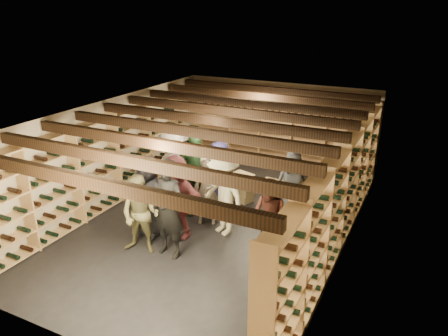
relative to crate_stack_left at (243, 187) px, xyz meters
name	(u,v)px	position (x,y,z in m)	size (l,w,h in m)	color
ground	(214,222)	(-0.10, -1.30, -0.34)	(8.00, 8.00, 0.00)	black
walls	(213,170)	(-0.10, -1.30, 0.86)	(5.52, 8.02, 2.40)	#BDAE93
ceiling	(212,114)	(-0.10, -1.30, 2.06)	(5.50, 8.00, 0.01)	beige
ceiling_joists	(213,120)	(-0.10, -1.30, 1.92)	(5.40, 7.12, 0.18)	black
wine_rack_left	(115,158)	(-2.67, -1.30, 0.74)	(0.32, 7.50, 2.15)	#A37A4F
wine_rack_right	(337,199)	(2.47, -1.30, 0.74)	(0.32, 7.50, 2.15)	#A37A4F
wine_rack_back	(276,130)	(-0.10, 2.53, 0.73)	(4.70, 0.30, 2.15)	#A37A4F
crate_stack_left	(243,187)	(0.00, 0.00, 0.00)	(0.58, 0.48, 0.68)	tan
crate_stack_right	(294,180)	(0.89, 1.20, -0.08)	(0.54, 0.40, 0.51)	tan
crate_loose	(272,184)	(0.36, 1.09, -0.25)	(0.50, 0.33, 0.17)	tan
person_0	(148,196)	(-1.04, -2.30, 0.50)	(0.82, 0.53, 1.68)	black
person_1	(169,209)	(-0.24, -2.78, 0.60)	(0.68, 0.45, 1.87)	black
person_2	(141,215)	(-0.77, -2.93, 0.43)	(0.75, 0.58, 1.54)	brown
person_3	(223,195)	(0.28, -1.60, 0.51)	(1.10, 0.63, 1.70)	beige
person_4	(314,209)	(2.08, -1.39, 0.50)	(0.98, 0.41, 1.67)	#1E5672
person_5	(176,196)	(-0.54, -2.07, 0.51)	(1.58, 0.50, 1.70)	brown
person_6	(220,177)	(-0.25, -0.71, 0.48)	(0.80, 0.52, 1.64)	#1E1B43
person_7	(207,190)	(-0.22, -1.36, 0.43)	(0.56, 0.37, 1.53)	gray
person_8	(269,218)	(1.40, -1.95, 0.41)	(0.73, 0.57, 1.50)	#46211A
person_9	(174,169)	(-1.23, -1.03, 0.62)	(1.23, 0.71, 1.91)	beige
person_10	(195,174)	(-0.68, -1.06, 0.60)	(1.10, 0.46, 1.88)	#224523
person_12	(292,185)	(1.30, -0.32, 0.41)	(0.74, 0.48, 1.51)	#333438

